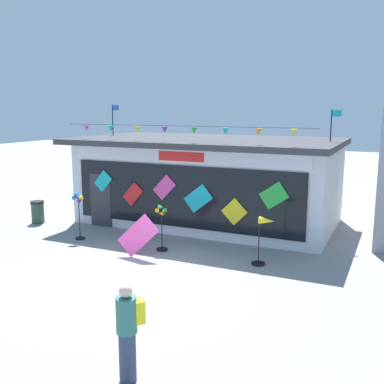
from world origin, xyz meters
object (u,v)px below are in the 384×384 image
wind_spinner_far_left (78,211)px  trash_bin (38,212)px  wind_spinner_center_left (264,233)px  wind_spinner_left (161,226)px  person_near_camera (128,330)px  display_kite_on_ground (138,236)px  kite_shop_building (209,180)px

wind_spinner_far_left → trash_bin: size_ratio=1.88×
wind_spinner_center_left → trash_bin: bearing=174.0°
wind_spinner_far_left → trash_bin: bearing=159.1°
wind_spinner_left → person_near_camera: 6.89m
person_near_camera → display_kite_on_ground: 6.29m
wind_spinner_left → person_near_camera: size_ratio=0.88×
trash_bin → person_near_camera: bearing=-39.2°
wind_spinner_left → display_kite_on_ground: bearing=-111.5°
kite_shop_building → display_kite_on_ground: 5.04m
trash_bin → display_kite_on_ground: bearing=-18.0°
trash_bin → display_kite_on_ground: size_ratio=0.71×
wind_spinner_left → trash_bin: size_ratio=1.70×
wind_spinner_far_left → person_near_camera: size_ratio=0.97×
wind_spinner_far_left → wind_spinner_left: wind_spinner_far_left is taller
wind_spinner_left → person_near_camera: bearing=-65.6°
wind_spinner_far_left → display_kite_on_ground: size_ratio=1.33×
trash_bin → display_kite_on_ground: display_kite_on_ground is taller
trash_bin → display_kite_on_ground: (5.76, -1.87, 0.23)m
person_near_camera → trash_bin: 11.54m
display_kite_on_ground → kite_shop_building: bearing=87.5°
wind_spinner_left → trash_bin: 6.19m
kite_shop_building → wind_spinner_center_left: (3.41, -4.05, -0.73)m
kite_shop_building → trash_bin: 6.83m
wind_spinner_left → wind_spinner_center_left: wind_spinner_left is taller
wind_spinner_center_left → person_near_camera: (-0.44, -6.30, -0.06)m
person_near_camera → trash_bin: person_near_camera is taller
person_near_camera → kite_shop_building: bearing=143.1°
person_near_camera → trash_bin: bearing=178.0°
wind_spinner_left → display_kite_on_ground: wind_spinner_left is taller
kite_shop_building → display_kite_on_ground: size_ratio=8.03×
wind_spinner_center_left → person_near_camera: bearing=-94.0°
wind_spinner_center_left → display_kite_on_ground: 3.74m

